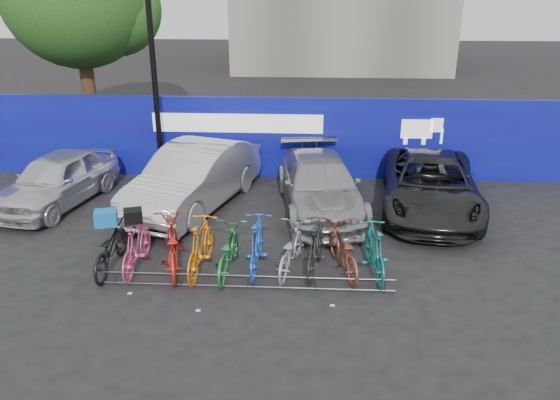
# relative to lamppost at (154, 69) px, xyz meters

# --- Properties ---
(ground) EXTENTS (100.00, 100.00, 0.00)m
(ground) POSITION_rel_lamppost_xyz_m (3.20, -5.40, -3.27)
(ground) COLOR black
(ground) RESTS_ON ground
(hoarding) EXTENTS (22.00, 0.18, 2.40)m
(hoarding) POSITION_rel_lamppost_xyz_m (3.21, 0.60, -2.07)
(hoarding) COLOR #0B097D
(hoarding) RESTS_ON ground
(lamppost) EXTENTS (0.25, 0.50, 6.11)m
(lamppost) POSITION_rel_lamppost_xyz_m (0.00, 0.00, 0.00)
(lamppost) COLOR black
(lamppost) RESTS_ON ground
(bike_rack) EXTENTS (5.60, 0.03, 0.30)m
(bike_rack) POSITION_rel_lamppost_xyz_m (3.20, -6.00, -3.11)
(bike_rack) COLOR #595B60
(bike_rack) RESTS_ON ground
(car_0) EXTENTS (2.42, 4.29, 1.38)m
(car_0) POSITION_rel_lamppost_xyz_m (-2.25, -1.96, -2.58)
(car_0) COLOR silver
(car_0) RESTS_ON ground
(car_1) EXTENTS (3.11, 5.18, 1.61)m
(car_1) POSITION_rel_lamppost_xyz_m (1.37, -1.93, -2.47)
(car_1) COLOR silver
(car_1) RESTS_ON ground
(car_2) EXTENTS (2.54, 4.91, 1.36)m
(car_2) POSITION_rel_lamppost_xyz_m (4.61, -1.96, -2.59)
(car_2) COLOR #98989D
(car_2) RESTS_ON ground
(car_3) EXTENTS (2.95, 5.28, 1.40)m
(car_3) POSITION_rel_lamppost_xyz_m (7.40, -1.85, -2.57)
(car_3) COLOR black
(car_3) RESTS_ON ground
(bike_0) EXTENTS (0.69, 1.88, 0.98)m
(bike_0) POSITION_rel_lamppost_xyz_m (0.34, -5.37, -2.78)
(bike_0) COLOR black
(bike_0) RESTS_ON ground
(bike_1) EXTENTS (0.52, 1.77, 1.06)m
(bike_1) POSITION_rel_lamppost_xyz_m (0.89, -5.37, -2.74)
(bike_1) COLOR #D54984
(bike_1) RESTS_ON ground
(bike_2) EXTENTS (1.18, 2.11, 1.05)m
(bike_2) POSITION_rel_lamppost_xyz_m (1.59, -5.29, -2.75)
(bike_2) COLOR red
(bike_2) RESTS_ON ground
(bike_3) EXTENTS (0.68, 1.90, 1.12)m
(bike_3) POSITION_rel_lamppost_xyz_m (2.20, -5.38, -2.71)
(bike_3) COLOR orange
(bike_3) RESTS_ON ground
(bike_4) EXTENTS (0.73, 1.82, 0.94)m
(bike_4) POSITION_rel_lamppost_xyz_m (2.74, -5.37, -2.80)
(bike_4) COLOR #217738
(bike_4) RESTS_ON ground
(bike_5) EXTENTS (0.58, 1.87, 1.12)m
(bike_5) POSITION_rel_lamppost_xyz_m (3.31, -5.23, -2.71)
(bike_5) COLOR blue
(bike_5) RESTS_ON ground
(bike_6) EXTENTS (0.97, 1.86, 0.93)m
(bike_6) POSITION_rel_lamppost_xyz_m (3.98, -5.22, -2.81)
(bike_6) COLOR #94959C
(bike_6) RESTS_ON ground
(bike_7) EXTENTS (0.80, 1.86, 1.08)m
(bike_7) POSITION_rel_lamppost_xyz_m (4.49, -5.23, -2.73)
(bike_7) COLOR #232326
(bike_7) RESTS_ON ground
(bike_8) EXTENTS (1.07, 1.91, 0.95)m
(bike_8) POSITION_rel_lamppost_xyz_m (5.03, -5.21, -2.80)
(bike_8) COLOR brown
(bike_8) RESTS_ON ground
(bike_9) EXTENTS (0.68, 1.80, 1.06)m
(bike_9) POSITION_rel_lamppost_xyz_m (5.65, -5.31, -2.74)
(bike_9) COLOR #127672
(bike_9) RESTS_ON ground
(cargo_crate) EXTENTS (0.50, 0.43, 0.30)m
(cargo_crate) POSITION_rel_lamppost_xyz_m (0.34, -5.37, -2.14)
(cargo_crate) COLOR blue
(cargo_crate) RESTS_ON bike_0
(cargo_topcase) EXTENTS (0.44, 0.41, 0.26)m
(cargo_topcase) POSITION_rel_lamppost_xyz_m (0.89, -5.37, -2.08)
(cargo_topcase) COLOR black
(cargo_topcase) RESTS_ON bike_1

